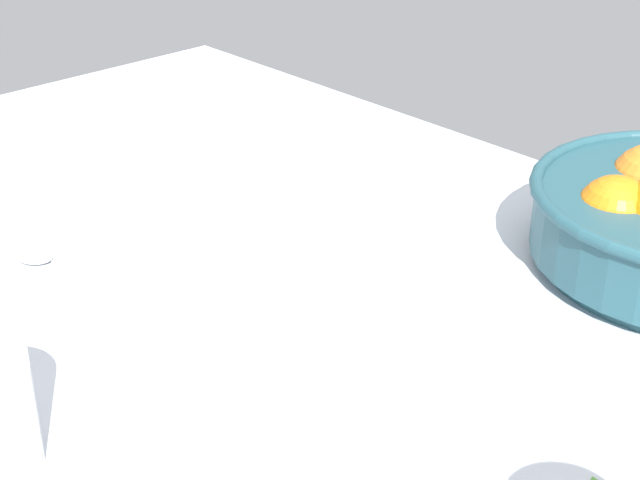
{
  "coord_description": "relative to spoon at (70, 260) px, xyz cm",
  "views": [
    {
      "loc": [
        46.34,
        -41.33,
        42.7
      ],
      "look_at": [
        -1.38,
        3.15,
        8.61
      ],
      "focal_mm": 54.63,
      "sensor_mm": 36.0,
      "label": 1
    }
  ],
  "objects": [
    {
      "name": "ground_plane",
      "position": [
        25.33,
        5.42,
        -1.93
      ],
      "size": [
        145.71,
        91.16,
        3.0
      ],
      "primitive_type": "cube",
      "color": "silver"
    },
    {
      "name": "spoon",
      "position": [
        0.0,
        0.0,
        0.0
      ],
      "size": [
        12.44,
        10.44,
        1.0
      ],
      "color": "silver",
      "rests_on": "ground_plane"
    }
  ]
}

